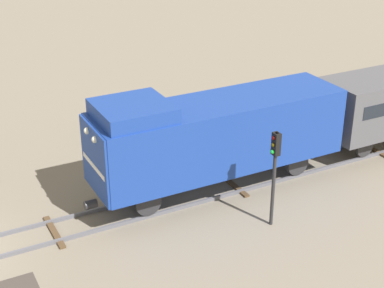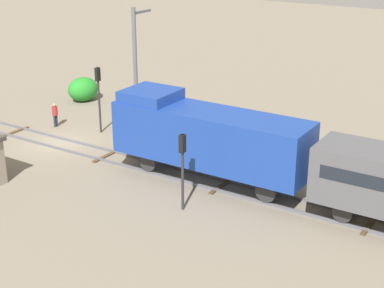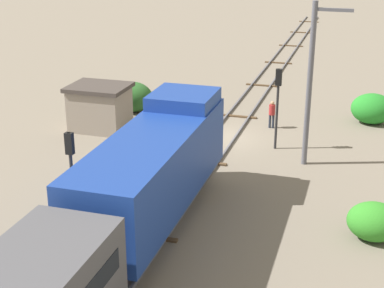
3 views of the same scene
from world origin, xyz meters
name	(u,v)px [view 1 (image 1 of 3)]	position (x,y,z in m)	size (l,w,h in m)	color
locomotive	(215,133)	(0.00, 11.22, 2.77)	(2.90, 11.60, 4.60)	navy
traffic_signal_mid	(275,162)	(3.40, 11.88, 2.78)	(0.32, 0.34, 3.98)	#262628
bush_far	(112,115)	(-8.55, 9.73, 0.78)	(2.15, 1.76, 1.56)	#318826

